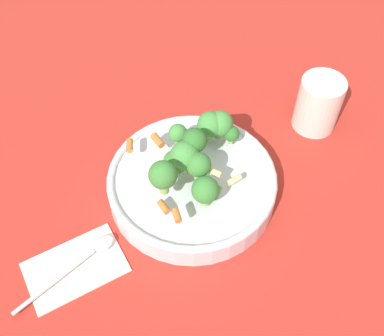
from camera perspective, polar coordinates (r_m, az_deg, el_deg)
name	(u,v)px	position (r m, az deg, el deg)	size (l,w,h in m)	color
ground_plane	(192,191)	(0.80, 0.00, -2.97)	(3.00, 3.00, 0.00)	#B72D23
bowl	(192,183)	(0.78, 0.00, -1.86)	(0.29, 0.29, 0.05)	silver
pasta_salad	(195,152)	(0.73, 0.42, 2.04)	(0.20, 0.22, 0.09)	#8CB766
cup	(319,103)	(0.90, 15.78, 7.95)	(0.08, 0.08, 0.11)	silver
napkin	(75,267)	(0.74, -14.63, -12.05)	(0.14, 0.17, 0.01)	white
spoon	(83,259)	(0.74, -13.67, -11.18)	(0.03, 0.18, 0.01)	silver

